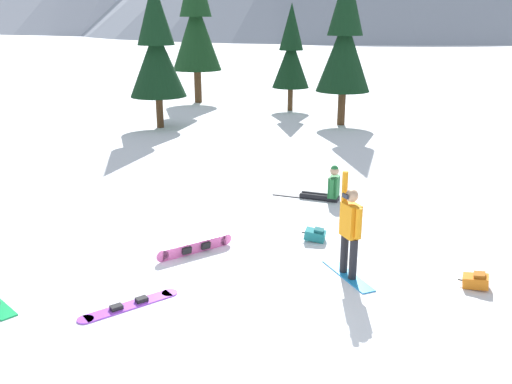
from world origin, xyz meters
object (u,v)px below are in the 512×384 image
loose_snowboard_far_spare (196,248)px  pine_tree_slender (291,53)px  snowboarder_midground (350,230)px  snowboarder_background (327,188)px  loose_snowboard_near_left (129,305)px  backpack_orange (476,281)px  pine_tree_short (156,49)px  backpack_teal (315,235)px  pine_tree_tall (196,21)px  pine_tree_twin (345,40)px

loose_snowboard_far_spare → pine_tree_slender: bearing=94.9°
snowboarder_midground → snowboarder_background: size_ratio=1.08×
loose_snowboard_near_left → loose_snowboard_far_spare: 2.37m
loose_snowboard_far_spare → backpack_orange: size_ratio=2.53×
backpack_orange → pine_tree_short: pine_tree_short is taller
backpack_orange → snowboarder_background: bearing=126.6°
backpack_teal → pine_tree_tall: (-9.59, 18.94, 4.38)m
loose_snowboard_near_left → pine_tree_tall: (-6.95, 22.61, 4.49)m
pine_tree_twin → pine_tree_short: bearing=-161.2°
backpack_teal → pine_tree_slender: 18.06m
snowboarder_background → pine_tree_tall: 19.08m
snowboarder_midground → backpack_orange: bearing=2.5°
loose_snowboard_far_spare → pine_tree_short: (-6.32, 12.66, 3.28)m
loose_snowboard_near_left → pine_tree_tall: bearing=107.1°
pine_tree_slender → pine_tree_tall: 6.09m
snowboarder_background → backpack_orange: 5.49m
pine_tree_slender → pine_tree_short: bearing=-127.8°
backpack_orange → pine_tree_short: size_ratio=0.09×
snowboarder_background → pine_tree_tall: size_ratio=0.22×
backpack_teal → pine_tree_short: bearing=127.3°
snowboarder_background → pine_tree_twin: pine_tree_twin is taller
pine_tree_slender → loose_snowboard_near_left: bearing=-86.6°
loose_snowboard_far_spare → pine_tree_slender: 19.01m
pine_tree_short → loose_snowboard_far_spare: bearing=-63.5°
loose_snowboard_far_spare → pine_tree_twin: 15.79m
snowboarder_midground → pine_tree_short: pine_tree_short is taller
loose_snowboard_near_left → backpack_orange: (5.80, 2.19, 0.11)m
snowboarder_background → pine_tree_short: pine_tree_short is taller
loose_snowboard_near_left → backpack_orange: size_ratio=2.87×
snowboarder_background → pine_tree_short: 12.36m
pine_tree_twin → pine_tree_tall: 10.05m
loose_snowboard_near_left → pine_tree_slender: size_ratio=0.29×
snowboarder_background → backpack_orange: (3.27, -4.40, -0.20)m
pine_tree_slender → pine_tree_tall: size_ratio=0.65×
loose_snowboard_far_spare → pine_tree_tall: 21.97m
snowboarder_midground → pine_tree_short: size_ratio=0.32×
loose_snowboard_far_spare → pine_tree_tall: size_ratio=0.17×
loose_snowboard_near_left → pine_tree_twin: (1.76, 17.64, 3.75)m
pine_tree_twin → pine_tree_tall: (-8.71, 4.97, 0.75)m
snowboarder_background → pine_tree_twin: bearing=94.0°
snowboarder_background → loose_snowboard_far_spare: size_ratio=1.33×
snowboarder_midground → pine_tree_twin: size_ratio=0.29×
snowboarder_background → loose_snowboard_far_spare: 4.78m
loose_snowboard_near_left → backpack_teal: (2.65, 3.67, 0.12)m
snowboarder_midground → loose_snowboard_far_spare: 3.27m
backpack_teal → pine_tree_short: pine_tree_short is taller
backpack_orange → pine_tree_tall: bearing=122.0°
pine_tree_twin → snowboarder_midground: bearing=-83.6°
pine_tree_slender → pine_tree_short: (-4.72, -6.08, 0.46)m
loose_snowboard_far_spare → pine_tree_tall: (-7.28, 20.26, 4.38)m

